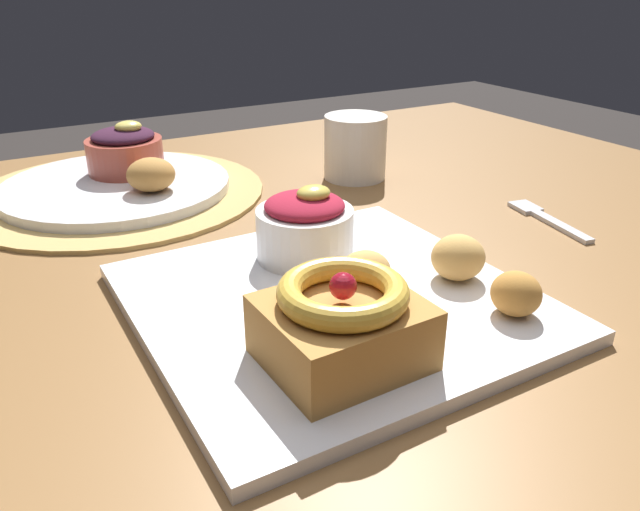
# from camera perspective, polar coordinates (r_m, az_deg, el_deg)

# --- Properties ---
(dining_table) EXTENTS (1.22, 1.01, 0.73)m
(dining_table) POSITION_cam_1_polar(r_m,az_deg,el_deg) (0.67, 0.20, -6.79)
(dining_table) COLOR brown
(dining_table) RESTS_ON ground_plane
(woven_placemat) EXTENTS (0.36, 0.36, 0.00)m
(woven_placemat) POSITION_cam_1_polar(r_m,az_deg,el_deg) (0.82, -18.08, 5.48)
(woven_placemat) COLOR tan
(woven_placemat) RESTS_ON dining_table
(front_plate) EXTENTS (0.31, 0.31, 0.01)m
(front_plate) POSITION_cam_1_polar(r_m,az_deg,el_deg) (0.52, 1.11, -4.22)
(front_plate) COLOR white
(front_plate) RESTS_ON dining_table
(cake_slice) EXTENTS (0.10, 0.09, 0.07)m
(cake_slice) POSITION_cam_1_polar(r_m,az_deg,el_deg) (0.42, 2.06, -6.15)
(cake_slice) COLOR #B77F3D
(cake_slice) RESTS_ON front_plate
(berry_ramekin) EXTENTS (0.09, 0.09, 0.07)m
(berry_ramekin) POSITION_cam_1_polar(r_m,az_deg,el_deg) (0.57, -1.38, 2.67)
(berry_ramekin) COLOR white
(berry_ramekin) RESTS_ON front_plate
(fritter_front) EXTENTS (0.04, 0.04, 0.03)m
(fritter_front) POSITION_cam_1_polar(r_m,az_deg,el_deg) (0.50, 17.50, -3.35)
(fritter_front) COLOR #BC7F38
(fritter_front) RESTS_ON front_plate
(fritter_middle) EXTENTS (0.05, 0.05, 0.04)m
(fritter_middle) POSITION_cam_1_polar(r_m,az_deg,el_deg) (0.55, 12.52, -0.17)
(fritter_middle) COLOR tan
(fritter_middle) RESTS_ON front_plate
(fritter_back) EXTENTS (0.04, 0.04, 0.04)m
(fritter_back) POSITION_cam_1_polar(r_m,az_deg,el_deg) (0.51, 4.12, -1.53)
(fritter_back) COLOR tan
(fritter_back) RESTS_ON front_plate
(back_plate) EXTENTS (0.28, 0.28, 0.01)m
(back_plate) POSITION_cam_1_polar(r_m,az_deg,el_deg) (0.82, -18.16, 6.04)
(back_plate) COLOR white
(back_plate) RESTS_ON woven_placemat
(back_ramekin) EXTENTS (0.10, 0.10, 0.07)m
(back_ramekin) POSITION_cam_1_polar(r_m,az_deg,el_deg) (0.84, -17.43, 9.17)
(back_ramekin) COLOR #B24C3D
(back_ramekin) RESTS_ON back_plate
(back_pastry) EXTENTS (0.06, 0.06, 0.04)m
(back_pastry) POSITION_cam_1_polar(r_m,az_deg,el_deg) (0.76, -15.21, 7.16)
(back_pastry) COLOR #B77F3D
(back_pastry) RESTS_ON back_plate
(fork) EXTENTS (0.04, 0.13, 0.00)m
(fork) POSITION_cam_1_polar(r_m,az_deg,el_deg) (0.74, 19.84, 3.29)
(fork) COLOR silver
(fork) RESTS_ON dining_table
(coffee_mug) EXTENTS (0.08, 0.08, 0.08)m
(coffee_mug) POSITION_cam_1_polar(r_m,az_deg,el_deg) (0.83, 3.24, 9.86)
(coffee_mug) COLOR silver
(coffee_mug) RESTS_ON dining_table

